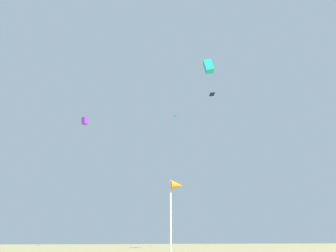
{
  "coord_description": "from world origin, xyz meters",
  "views": [
    {
      "loc": [
        -0.81,
        -0.05,
        0.76
      ],
      "look_at": [
        -0.08,
        2.95,
        2.24
      ],
      "focal_mm": 25.55,
      "sensor_mm": 36.0,
      "label": 1
    }
  ],
  "objects_px": {
    "distant_kite_teal_mid_left": "(208,67)",
    "distant_kite_green_mid_right": "(175,116)",
    "marker_flag": "(176,192)",
    "distant_kite_purple_far_center": "(85,121)",
    "distant_kite_black_low_left": "(212,94)"
  },
  "relations": [
    {
      "from": "distant_kite_green_mid_right",
      "to": "marker_flag",
      "type": "relative_size",
      "value": 0.27
    },
    {
      "from": "distant_kite_teal_mid_left",
      "to": "distant_kite_green_mid_right",
      "type": "bearing_deg",
      "value": 109.11
    },
    {
      "from": "marker_flag",
      "to": "distant_kite_purple_far_center",
      "type": "bearing_deg",
      "value": 101.83
    },
    {
      "from": "distant_kite_green_mid_right",
      "to": "marker_flag",
      "type": "bearing_deg",
      "value": -105.41
    },
    {
      "from": "distant_kite_black_low_left",
      "to": "marker_flag",
      "type": "xyz_separation_m",
      "value": [
        -10.41,
        -19.15,
        -16.39
      ]
    },
    {
      "from": "distant_kite_green_mid_right",
      "to": "distant_kite_black_low_left",
      "type": "xyz_separation_m",
      "value": [
        4.96,
        -0.63,
        3.55
      ]
    },
    {
      "from": "distant_kite_black_low_left",
      "to": "distant_kite_purple_far_center",
      "type": "bearing_deg",
      "value": 148.05
    },
    {
      "from": "distant_kite_purple_far_center",
      "to": "marker_flag",
      "type": "height_order",
      "value": "distant_kite_purple_far_center"
    },
    {
      "from": "distant_kite_teal_mid_left",
      "to": "marker_flag",
      "type": "relative_size",
      "value": 0.75
    },
    {
      "from": "distant_kite_teal_mid_left",
      "to": "distant_kite_black_low_left",
      "type": "bearing_deg",
      "value": 63.32
    },
    {
      "from": "distant_kite_teal_mid_left",
      "to": "distant_kite_green_mid_right",
      "type": "distance_m",
      "value": 7.26
    },
    {
      "from": "distant_kite_purple_far_center",
      "to": "marker_flag",
      "type": "bearing_deg",
      "value": -78.17
    },
    {
      "from": "distant_kite_teal_mid_left",
      "to": "distant_kite_purple_far_center",
      "type": "xyz_separation_m",
      "value": [
        -13.78,
        15.93,
        -0.36
      ]
    },
    {
      "from": "marker_flag",
      "to": "distant_kite_teal_mid_left",
      "type": "bearing_deg",
      "value": 60.72
    },
    {
      "from": "distant_kite_black_low_left",
      "to": "marker_flag",
      "type": "height_order",
      "value": "distant_kite_black_low_left"
    }
  ]
}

